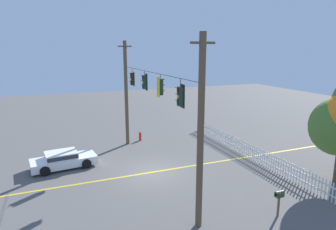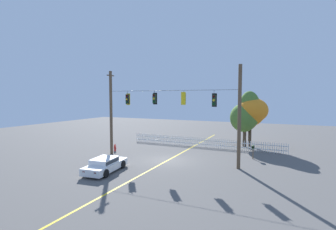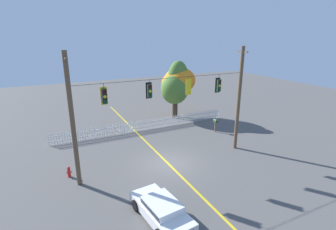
# 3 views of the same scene
# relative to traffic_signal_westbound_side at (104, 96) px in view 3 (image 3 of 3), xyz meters

# --- Properties ---
(ground) EXTENTS (80.00, 80.00, 0.00)m
(ground) POSITION_rel_traffic_signal_westbound_side_xyz_m (4.46, -0.01, -5.77)
(ground) COLOR #565451
(lane_centerline_stripe) EXTENTS (0.16, 36.00, 0.01)m
(lane_centerline_stripe) POSITION_rel_traffic_signal_westbound_side_xyz_m (4.46, -0.01, -5.77)
(lane_centerline_stripe) COLOR gold
(lane_centerline_stripe) RESTS_ON ground
(signal_support_span) EXTENTS (13.34, 1.10, 8.66)m
(signal_support_span) POSITION_rel_traffic_signal_westbound_side_xyz_m (4.46, -0.01, -1.38)
(signal_support_span) COLOR brown
(signal_support_span) RESTS_ON ground
(traffic_signal_westbound_side) EXTENTS (0.43, 0.38, 1.40)m
(traffic_signal_westbound_side) POSITION_rel_traffic_signal_westbound_side_xyz_m (0.00, 0.00, 0.00)
(traffic_signal_westbound_side) COLOR black
(traffic_signal_northbound_primary) EXTENTS (0.43, 0.38, 1.31)m
(traffic_signal_northbound_primary) POSITION_rel_traffic_signal_westbound_side_xyz_m (3.06, -0.00, 0.07)
(traffic_signal_northbound_primary) COLOR black
(traffic_signal_northbound_secondary) EXTENTS (0.43, 0.38, 1.31)m
(traffic_signal_northbound_secondary) POSITION_rel_traffic_signal_westbound_side_xyz_m (6.06, -0.02, 0.09)
(traffic_signal_northbound_secondary) COLOR black
(traffic_signal_southbound_primary) EXTENTS (0.43, 0.38, 1.45)m
(traffic_signal_southbound_primary) POSITION_rel_traffic_signal_westbound_side_xyz_m (8.83, 0.00, -0.05)
(traffic_signal_southbound_primary) COLOR black
(white_picket_fence) EXTENTS (18.56, 0.06, 1.12)m
(white_picket_fence) POSITION_rel_traffic_signal_westbound_side_xyz_m (5.62, 7.56, -5.21)
(white_picket_fence) COLOR white
(white_picket_fence) RESTS_ON ground
(autumn_maple_near_fence) EXTENTS (3.49, 3.14, 6.70)m
(autumn_maple_near_fence) POSITION_rel_traffic_signal_westbound_side_xyz_m (10.25, 9.70, -1.86)
(autumn_maple_near_fence) COLOR #473828
(autumn_maple_near_fence) RESTS_ON ground
(autumn_maple_mid) EXTENTS (3.81, 3.90, 5.91)m
(autumn_maple_mid) POSITION_rel_traffic_signal_westbound_side_xyz_m (10.67, 10.42, -1.73)
(autumn_maple_mid) COLOR #473828
(autumn_maple_mid) RESTS_ON ground
(parked_car) EXTENTS (2.28, 4.44, 1.15)m
(parked_car) POSITION_rel_traffic_signal_westbound_side_xyz_m (1.43, -5.42, -5.17)
(parked_car) COLOR white
(parked_car) RESTS_ON ground
(fire_hydrant) EXTENTS (0.38, 0.22, 0.79)m
(fire_hydrant) POSITION_rel_traffic_signal_westbound_side_xyz_m (-2.57, 1.26, -5.39)
(fire_hydrant) COLOR red
(fire_hydrant) RESTS_ON ground
(roadside_mailbox) EXTENTS (0.25, 0.44, 1.33)m
(roadside_mailbox) POSITION_rel_traffic_signal_westbound_side_xyz_m (11.72, 3.95, -4.69)
(roadside_mailbox) COLOR brown
(roadside_mailbox) RESTS_ON ground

